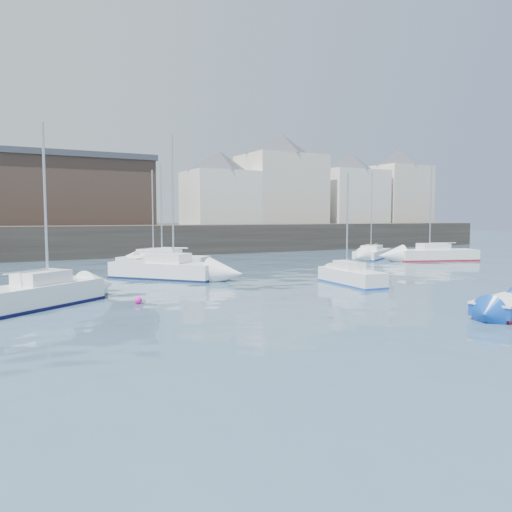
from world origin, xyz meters
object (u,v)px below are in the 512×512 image
sailboat_b (165,269)px  buoy_far (117,275)px  sailboat_f (169,261)px  buoy_near (138,304)px  buoy_mid (365,284)px  sailboat_c (351,276)px  sailboat_a (37,294)px  sailboat_h (149,260)px  sailboat_d (436,254)px  sailboat_g (372,254)px  blue_dinghy (507,306)px

sailboat_b → buoy_far: sailboat_b is taller
sailboat_f → buoy_near: sailboat_f is taller
sailboat_f → sailboat_b: bearing=-111.0°
buoy_mid → sailboat_c: bearing=172.8°
buoy_mid → sailboat_f: bearing=118.2°
sailboat_a → sailboat_h: bearing=58.3°
sailboat_a → buoy_far: sailboat_a is taller
sailboat_a → sailboat_d: bearing=13.6°
sailboat_a → buoy_mid: sailboat_a is taller
buoy_near → buoy_far: (1.71, 11.60, 0.00)m
sailboat_f → sailboat_g: sailboat_g is taller
blue_dinghy → sailboat_h: 26.75m
sailboat_d → buoy_near: bearing=-162.3°
sailboat_c → sailboat_d: (16.78, 8.83, 0.06)m
sailboat_g → sailboat_b: bearing=-165.9°
buoy_mid → buoy_far: size_ratio=1.06×
sailboat_c → sailboat_a: bearing=177.1°
blue_dinghy → sailboat_f: bearing=104.0°
sailboat_h → sailboat_g: bearing=-8.0°
sailboat_g → buoy_mid: bearing=-133.0°
sailboat_d → buoy_mid: sailboat_d is taller
blue_dinghy → sailboat_h: bearing=104.0°
sailboat_b → buoy_near: bearing=-115.5°
sailboat_b → sailboat_c: sailboat_b is taller
sailboat_d → buoy_near: 30.55m
sailboat_c → sailboat_h: sailboat_h is taller
sailboat_d → sailboat_f: 23.49m
sailboat_h → sailboat_c: bearing=-66.5°
sailboat_b → buoy_near: size_ratio=25.90×
sailboat_d → buoy_far: bearing=175.2°
sailboat_d → buoy_mid: bearing=-150.6°
sailboat_g → buoy_far: 23.97m
blue_dinghy → buoy_near: 15.20m
sailboat_b → sailboat_g: (21.71, 5.44, -0.13)m
sailboat_d → blue_dinghy: bearing=-132.5°
sailboat_c → sailboat_h: 17.43m
sailboat_f → buoy_near: 15.05m
blue_dinghy → sailboat_f: sailboat_f is taller
blue_dinghy → sailboat_c: 9.99m
sailboat_c → sailboat_d: 18.96m
sailboat_c → sailboat_g: 18.68m
sailboat_g → sailboat_h: sailboat_g is taller
sailboat_a → sailboat_c: 16.33m
blue_dinghy → sailboat_g: (13.75, 23.12, 0.07)m
sailboat_b → buoy_near: sailboat_b is taller
sailboat_h → buoy_far: bearing=-127.1°
sailboat_a → buoy_far: bearing=61.1°
blue_dinghy → sailboat_c: bearing=87.3°
sailboat_d → sailboat_g: size_ratio=1.14×
sailboat_g → sailboat_a: bearing=-157.4°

